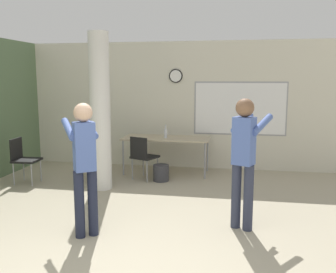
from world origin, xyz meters
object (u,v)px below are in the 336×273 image
(bottle_on_table, at_px, (166,133))
(chair_by_left_wall, at_px, (23,157))
(folding_table, at_px, (166,140))
(person_playing_front, at_px, (84,159))
(chair_table_left, at_px, (143,155))
(chair_near_pillar, at_px, (89,155))
(person_playing_side, at_px, (244,153))

(bottle_on_table, relative_size, chair_by_left_wall, 0.32)
(folding_table, bearing_deg, chair_by_left_wall, -153.67)
(chair_by_left_wall, xyz_separation_m, person_playing_front, (2.12, -2.09, 0.49))
(chair_by_left_wall, height_order, chair_table_left, same)
(chair_by_left_wall, distance_m, chair_near_pillar, 1.23)
(folding_table, distance_m, person_playing_front, 3.39)
(chair_by_left_wall, relative_size, chair_table_left, 1.00)
(chair_near_pillar, bearing_deg, bottle_on_table, 29.38)
(chair_by_left_wall, bearing_deg, person_playing_front, -44.49)
(person_playing_front, bearing_deg, folding_table, 82.80)
(bottle_on_table, distance_m, chair_table_left, 0.74)
(chair_by_left_wall, relative_size, person_playing_side, 0.50)
(chair_near_pillar, height_order, person_playing_front, person_playing_front)
(bottle_on_table, height_order, chair_by_left_wall, bottle_on_table)
(chair_near_pillar, xyz_separation_m, person_playing_front, (0.96, -2.48, 0.49))
(chair_table_left, bearing_deg, chair_by_left_wall, -163.62)
(chair_by_left_wall, height_order, person_playing_front, person_playing_front)
(folding_table, height_order, person_playing_side, person_playing_side)
(chair_table_left, distance_m, person_playing_side, 2.91)
(chair_by_left_wall, xyz_separation_m, person_playing_side, (4.10, -1.49, 0.51))
(chair_table_left, distance_m, person_playing_front, 2.77)
(chair_near_pillar, distance_m, person_playing_side, 3.53)
(chair_table_left, xyz_separation_m, person_playing_front, (-0.06, -2.73, 0.49))
(chair_by_left_wall, bearing_deg, chair_near_pillar, 18.77)
(chair_table_left, bearing_deg, bottle_on_table, 55.99)
(chair_table_left, height_order, person_playing_front, person_playing_front)
(bottle_on_table, height_order, chair_table_left, bottle_on_table)
(chair_near_pillar, bearing_deg, folding_table, 31.99)
(folding_table, height_order, chair_table_left, chair_table_left)
(person_playing_side, bearing_deg, chair_near_pillar, 147.27)
(chair_by_left_wall, height_order, chair_near_pillar, same)
(bottle_on_table, xyz_separation_m, person_playing_front, (-0.42, -3.26, 0.13))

